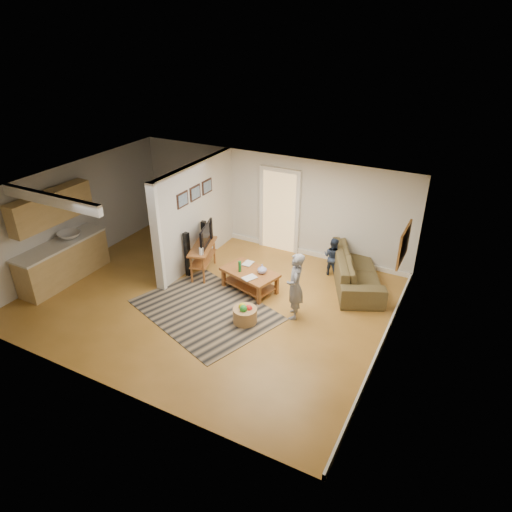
{
  "coord_description": "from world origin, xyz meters",
  "views": [
    {
      "loc": [
        4.76,
        -6.93,
        5.49
      ],
      "look_at": [
        0.93,
        0.43,
        1.1
      ],
      "focal_mm": 32.0,
      "sensor_mm": 36.0,
      "label": 1
    }
  ],
  "objects_px": {
    "tv_console": "(203,248)",
    "toy_basket": "(245,315)",
    "child": "(294,316)",
    "speaker_left": "(187,254)",
    "sofa": "(355,282)",
    "coffee_table": "(251,275)",
    "toddler": "(331,274)",
    "speaker_right": "(205,242)"
  },
  "relations": [
    {
      "from": "tv_console",
      "to": "toy_basket",
      "type": "relative_size",
      "value": 2.51
    },
    {
      "from": "tv_console",
      "to": "child",
      "type": "bearing_deg",
      "value": -31.74
    },
    {
      "from": "speaker_left",
      "to": "toy_basket",
      "type": "distance_m",
      "value": 2.36
    },
    {
      "from": "speaker_left",
      "to": "toy_basket",
      "type": "height_order",
      "value": "speaker_left"
    },
    {
      "from": "sofa",
      "to": "coffee_table",
      "type": "height_order",
      "value": "coffee_table"
    },
    {
      "from": "coffee_table",
      "to": "toddler",
      "type": "relative_size",
      "value": 1.46
    },
    {
      "from": "coffee_table",
      "to": "child",
      "type": "distance_m",
      "value": 1.4
    },
    {
      "from": "coffee_table",
      "to": "speaker_left",
      "type": "height_order",
      "value": "speaker_left"
    },
    {
      "from": "toy_basket",
      "to": "toddler",
      "type": "xyz_separation_m",
      "value": [
        0.91,
        2.64,
        -0.18
      ]
    },
    {
      "from": "sofa",
      "to": "child",
      "type": "relative_size",
      "value": 1.71
    },
    {
      "from": "sofa",
      "to": "speaker_left",
      "type": "xyz_separation_m",
      "value": [
        -3.6,
        -1.53,
        0.55
      ]
    },
    {
      "from": "speaker_left",
      "to": "toddler",
      "type": "distance_m",
      "value": 3.45
    },
    {
      "from": "sofa",
      "to": "speaker_right",
      "type": "distance_m",
      "value": 3.73
    },
    {
      "from": "speaker_left",
      "to": "toddler",
      "type": "relative_size",
      "value": 1.17
    },
    {
      "from": "coffee_table",
      "to": "speaker_right",
      "type": "relative_size",
      "value": 1.24
    },
    {
      "from": "child",
      "to": "toddler",
      "type": "xyz_separation_m",
      "value": [
        0.11,
        1.99,
        0.0
      ]
    },
    {
      "from": "coffee_table",
      "to": "toy_basket",
      "type": "distance_m",
      "value": 1.23
    },
    {
      "from": "speaker_left",
      "to": "speaker_right",
      "type": "height_order",
      "value": "speaker_right"
    },
    {
      "from": "sofa",
      "to": "child",
      "type": "xyz_separation_m",
      "value": [
        -0.72,
        -1.91,
        0.0
      ]
    },
    {
      "from": "coffee_table",
      "to": "toddler",
      "type": "bearing_deg",
      "value": 47.79
    },
    {
      "from": "tv_console",
      "to": "speaker_left",
      "type": "distance_m",
      "value": 0.39
    },
    {
      "from": "speaker_right",
      "to": "sofa",
      "type": "bearing_deg",
      "value": 2.11
    },
    {
      "from": "tv_console",
      "to": "toddler",
      "type": "distance_m",
      "value": 3.11
    },
    {
      "from": "coffee_table",
      "to": "speaker_left",
      "type": "relative_size",
      "value": 1.25
    },
    {
      "from": "tv_console",
      "to": "child",
      "type": "distance_m",
      "value": 2.77
    },
    {
      "from": "toy_basket",
      "to": "toddler",
      "type": "height_order",
      "value": "toddler"
    },
    {
      "from": "sofa",
      "to": "toddler",
      "type": "xyz_separation_m",
      "value": [
        -0.61,
        0.08,
        0.0
      ]
    },
    {
      "from": "coffee_table",
      "to": "tv_console",
      "type": "xyz_separation_m",
      "value": [
        -1.36,
        0.17,
        0.28
      ]
    },
    {
      "from": "speaker_right",
      "to": "child",
      "type": "distance_m",
      "value": 3.14
    },
    {
      "from": "child",
      "to": "coffee_table",
      "type": "bearing_deg",
      "value": -131.49
    },
    {
      "from": "coffee_table",
      "to": "tv_console",
      "type": "height_order",
      "value": "tv_console"
    },
    {
      "from": "sofa",
      "to": "toddler",
      "type": "distance_m",
      "value": 0.61
    },
    {
      "from": "child",
      "to": "toddler",
      "type": "bearing_deg",
      "value": 155.94
    },
    {
      "from": "speaker_right",
      "to": "speaker_left",
      "type": "bearing_deg",
      "value": -100.42
    },
    {
      "from": "speaker_right",
      "to": "toddler",
      "type": "distance_m",
      "value": 3.17
    },
    {
      "from": "speaker_right",
      "to": "toy_basket",
      "type": "xyz_separation_m",
      "value": [
        2.09,
        -1.76,
        -0.38
      ]
    },
    {
      "from": "sofa",
      "to": "tv_console",
      "type": "distance_m",
      "value": 3.63
    },
    {
      "from": "sofa",
      "to": "toy_basket",
      "type": "distance_m",
      "value": 2.97
    },
    {
      "from": "sofa",
      "to": "speaker_left",
      "type": "distance_m",
      "value": 3.95
    },
    {
      "from": "toy_basket",
      "to": "speaker_right",
      "type": "bearing_deg",
      "value": 139.95
    },
    {
      "from": "sofa",
      "to": "speaker_right",
      "type": "height_order",
      "value": "speaker_right"
    },
    {
      "from": "coffee_table",
      "to": "toddler",
      "type": "xyz_separation_m",
      "value": [
        1.38,
        1.52,
        -0.38
      ]
    }
  ]
}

